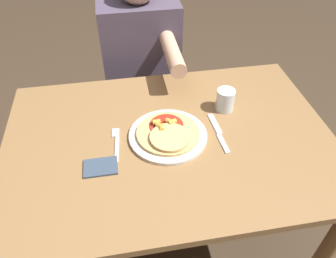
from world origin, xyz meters
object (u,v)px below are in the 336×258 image
(plate, at_px, (168,135))
(knife, at_px, (219,133))
(dining_table, at_px, (170,156))
(fork, at_px, (116,142))
(pizza, at_px, (168,133))
(drinking_glass, at_px, (225,100))
(person_diner, at_px, (142,61))

(plate, distance_m, knife, 0.19)
(dining_table, height_order, fork, fork)
(pizza, xyz_separation_m, drinking_glass, (0.26, 0.13, 0.02))
(fork, bearing_deg, drinking_glass, 15.37)
(pizza, xyz_separation_m, person_diner, (-0.03, 0.64, -0.07))
(pizza, height_order, fork, pizza)
(plate, relative_size, person_diner, 0.25)
(drinking_glass, relative_size, person_diner, 0.08)
(dining_table, height_order, knife, knife)
(plate, height_order, fork, plate)
(dining_table, bearing_deg, fork, 178.02)
(drinking_glass, bearing_deg, fork, -164.63)
(knife, bearing_deg, dining_table, 176.75)
(fork, height_order, person_diner, person_diner)
(pizza, relative_size, knife, 1.07)
(fork, distance_m, knife, 0.39)
(dining_table, height_order, drinking_glass, drinking_glass)
(dining_table, relative_size, pizza, 5.23)
(dining_table, bearing_deg, plate, 137.17)
(person_diner, bearing_deg, plate, -87.56)
(pizza, bearing_deg, fork, 178.17)
(drinking_glass, bearing_deg, person_diner, 118.91)
(dining_table, relative_size, fork, 6.99)
(pizza, bearing_deg, plate, 83.01)
(pizza, bearing_deg, knife, -3.37)
(dining_table, height_order, person_diner, person_diner)
(knife, bearing_deg, pizza, 176.63)
(dining_table, distance_m, plate, 0.11)
(fork, bearing_deg, pizza, -1.83)
(plate, relative_size, pizza, 1.25)
(fork, bearing_deg, dining_table, -1.98)
(person_diner, bearing_deg, fork, -104.58)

